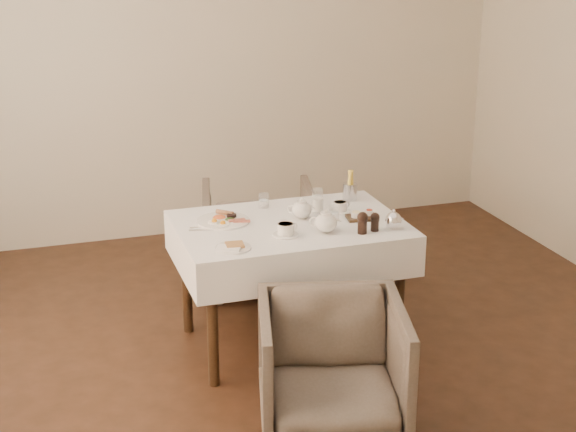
% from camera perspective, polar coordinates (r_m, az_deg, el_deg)
% --- Properties ---
extents(table, '(1.28, 0.88, 0.75)m').
position_cam_1_polar(table, '(5.03, 0.11, -1.71)').
color(table, black).
rests_on(table, ground).
extents(armchair_near, '(0.86, 0.87, 0.66)m').
position_cam_1_polar(armchair_near, '(4.35, 2.88, -9.75)').
color(armchair_near, brown).
rests_on(armchair_near, ground).
extents(armchair_far, '(0.89, 0.91, 0.69)m').
position_cam_1_polar(armchair_far, '(5.95, -1.91, -1.36)').
color(armchair_far, brown).
rests_on(armchair_far, ground).
extents(breakfast_plate, '(0.30, 0.30, 0.04)m').
position_cam_1_polar(breakfast_plate, '(5.02, -4.20, -0.26)').
color(breakfast_plate, white).
rests_on(breakfast_plate, table).
extents(side_plate, '(0.20, 0.19, 0.02)m').
position_cam_1_polar(side_plate, '(4.62, -3.63, -2.05)').
color(side_plate, white).
rests_on(side_plate, table).
extents(teapot_centre, '(0.19, 0.17, 0.13)m').
position_cam_1_polar(teapot_centre, '(5.05, 0.89, 0.51)').
color(teapot_centre, white).
rests_on(teapot_centre, table).
extents(teapot_front, '(0.21, 0.18, 0.14)m').
position_cam_1_polar(teapot_front, '(4.83, 2.46, -0.32)').
color(teapot_front, white).
rests_on(teapot_front, table).
extents(creamer, '(0.08, 0.08, 0.08)m').
position_cam_1_polar(creamer, '(5.18, 1.93, 0.76)').
color(creamer, white).
rests_on(creamer, table).
extents(teacup_near, '(0.14, 0.14, 0.07)m').
position_cam_1_polar(teacup_near, '(4.79, -0.15, -0.92)').
color(teacup_near, white).
rests_on(teacup_near, table).
extents(teacup_far, '(0.12, 0.12, 0.06)m').
position_cam_1_polar(teacup_far, '(5.18, 3.37, 0.57)').
color(teacup_far, white).
rests_on(teacup_far, table).
extents(glass_left, '(0.08, 0.08, 0.09)m').
position_cam_1_polar(glass_left, '(5.24, -1.58, 1.00)').
color(glass_left, silver).
rests_on(glass_left, table).
extents(glass_mid, '(0.07, 0.07, 0.09)m').
position_cam_1_polar(glass_mid, '(5.04, 2.99, 0.21)').
color(glass_mid, silver).
rests_on(glass_mid, table).
extents(glass_right, '(0.09, 0.09, 0.09)m').
position_cam_1_polar(glass_right, '(5.31, 1.90, 1.27)').
color(glass_right, silver).
rests_on(glass_right, table).
extents(condiment_board, '(0.19, 0.14, 0.04)m').
position_cam_1_polar(condiment_board, '(5.07, 4.79, -0.03)').
color(condiment_board, black).
rests_on(condiment_board, table).
extents(pepper_mill_left, '(0.07, 0.07, 0.12)m').
position_cam_1_polar(pepper_mill_left, '(4.83, 4.83, -0.43)').
color(pepper_mill_left, black).
rests_on(pepper_mill_left, table).
extents(pepper_mill_right, '(0.06, 0.06, 0.11)m').
position_cam_1_polar(pepper_mill_right, '(4.88, 5.64, -0.37)').
color(pepper_mill_right, black).
rests_on(pepper_mill_right, table).
extents(silver_pot, '(0.11, 0.09, 0.12)m').
position_cam_1_polar(silver_pot, '(4.92, 6.83, -0.19)').
color(silver_pot, white).
rests_on(silver_pot, table).
extents(fries_cup, '(0.09, 0.09, 0.19)m').
position_cam_1_polar(fries_cup, '(5.39, 4.02, 1.89)').
color(fries_cup, silver).
rests_on(fries_cup, table).
extents(cutlery_fork, '(0.17, 0.03, 0.00)m').
position_cam_1_polar(cutlery_fork, '(4.95, -5.38, -0.71)').
color(cutlery_fork, silver).
rests_on(cutlery_fork, table).
extents(cutlery_knife, '(0.20, 0.06, 0.00)m').
position_cam_1_polar(cutlery_knife, '(4.90, -5.23, -0.91)').
color(cutlery_knife, silver).
rests_on(cutlery_knife, table).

